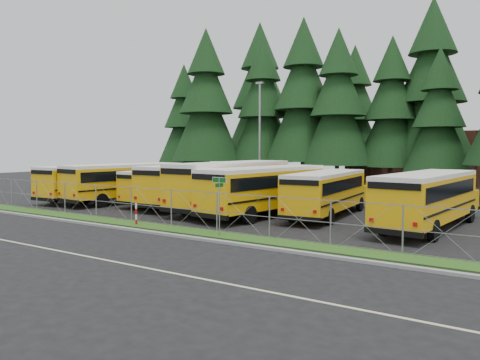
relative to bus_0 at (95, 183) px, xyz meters
name	(u,v)px	position (x,y,z in m)	size (l,w,h in m)	color
ground	(198,225)	(14.51, -5.11, -1.40)	(120.00, 120.00, 0.00)	black
curb	(158,233)	(14.51, -8.21, -1.34)	(50.00, 0.25, 0.12)	gray
grass_verge	(177,230)	(14.51, -6.81, -1.37)	(50.00, 1.40, 0.06)	#1F4513
road_lane_line	(72,253)	(14.51, -13.11, -1.39)	(50.00, 0.12, 0.01)	beige
chainlink_fence	(186,209)	(14.51, -6.11, -0.40)	(44.00, 0.10, 2.00)	gray
brick_building	(450,158)	(20.51, 34.89, 1.60)	(22.00, 10.00, 6.00)	brown
bus_0	(95,183)	(0.00, 0.00, 0.00)	(2.52, 10.67, 2.80)	#EFAC07
bus_1	(129,183)	(3.44, 0.40, 0.07)	(2.65, 11.21, 2.94)	#EFAC07
bus_2	(174,187)	(6.98, 1.52, -0.11)	(2.32, 9.82, 2.57)	#EFAC07
bus_3	(197,185)	(9.18, 1.47, 0.10)	(2.70, 11.43, 3.00)	#EFAC07
bus_4	(235,186)	(12.80, 1.05, 0.22)	(2.92, 12.37, 3.24)	#EFAC07
bus_5	(268,191)	(15.82, 0.15, 0.11)	(2.71, 11.48, 3.01)	#EFAC07
bus_6	(328,194)	(19.07, 1.81, -0.03)	(2.46, 10.43, 2.73)	#EFAC07
bus_east	(430,201)	(25.15, 0.60, 0.06)	(2.62, 11.12, 2.91)	#EFAC07
street_sign	(219,194)	(17.34, -7.04, 0.63)	(0.84, 0.55, 2.81)	gray
striped_bollard	(136,214)	(11.68, -6.89, -0.80)	(0.11, 0.11, 1.20)	#B20C0C
light_standard	(260,133)	(8.03, 12.19, 4.10)	(0.70, 0.35, 10.14)	gray
conifer_0	(184,122)	(-9.70, 22.60, 6.11)	(6.79, 6.79, 15.01)	black
conifer_1	(206,106)	(-3.59, 19.34, 7.65)	(8.18, 8.18, 18.09)	black
conifer_2	(263,111)	(1.99, 22.98, 7.11)	(7.70, 7.70, 17.03)	black
conifer_3	(303,102)	(7.56, 22.17, 7.77)	(8.29, 8.29, 18.34)	black
conifer_4	(338,108)	(11.96, 21.20, 6.80)	(7.41, 7.41, 16.39)	black
conifer_5	(391,113)	(16.79, 23.37, 6.31)	(6.97, 6.97, 15.42)	black
conifer_6	(439,120)	(21.77, 20.82, 5.25)	(6.02, 6.02, 13.30)	black
conifer_10	(260,101)	(-2.34, 29.46, 9.00)	(9.40, 9.40, 20.80)	black
conifer_11	(354,114)	(10.52, 30.09, 6.82)	(7.43, 7.43, 16.43)	black
conifer_12	(431,94)	(20.22, 25.15, 8.16)	(8.64, 8.64, 19.11)	black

